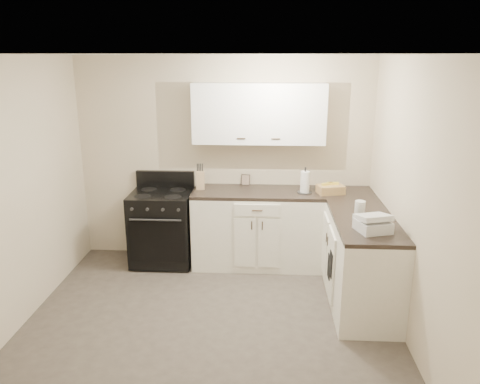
# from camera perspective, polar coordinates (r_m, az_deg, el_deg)

# --- Properties ---
(floor) EXTENTS (3.60, 3.60, 0.00)m
(floor) POSITION_cam_1_polar(r_m,az_deg,el_deg) (4.61, -3.81, -16.41)
(floor) COLOR #473F38
(floor) RESTS_ON ground
(ceiling) EXTENTS (3.60, 3.60, 0.00)m
(ceiling) POSITION_cam_1_polar(r_m,az_deg,el_deg) (3.88, -4.53, 16.39)
(ceiling) COLOR white
(ceiling) RESTS_ON wall_back
(wall_back) EXTENTS (3.60, 0.00, 3.60)m
(wall_back) POSITION_cam_1_polar(r_m,az_deg,el_deg) (5.81, -1.93, 3.97)
(wall_back) COLOR beige
(wall_back) RESTS_ON ground
(wall_right) EXTENTS (0.00, 3.60, 3.60)m
(wall_right) POSITION_cam_1_polar(r_m,az_deg,el_deg) (4.25, 20.74, -1.78)
(wall_right) COLOR beige
(wall_right) RESTS_ON ground
(wall_left) EXTENTS (0.00, 3.60, 3.60)m
(wall_left) POSITION_cam_1_polar(r_m,az_deg,el_deg) (4.66, -26.69, -0.94)
(wall_left) COLOR beige
(wall_left) RESTS_ON ground
(wall_front) EXTENTS (3.60, 0.00, 3.60)m
(wall_front) POSITION_cam_1_polar(r_m,az_deg,el_deg) (2.45, -9.53, -14.41)
(wall_front) COLOR beige
(wall_front) RESTS_ON ground
(base_cabinets_back) EXTENTS (1.55, 0.60, 0.90)m
(base_cabinets_back) POSITION_cam_1_polar(r_m,az_deg,el_deg) (5.73, 2.13, -4.58)
(base_cabinets_back) COLOR white
(base_cabinets_back) RESTS_ON floor
(base_cabinets_right) EXTENTS (0.60, 1.90, 0.90)m
(base_cabinets_right) POSITION_cam_1_polar(r_m,az_deg,el_deg) (5.22, 13.97, -7.22)
(base_cabinets_right) COLOR white
(base_cabinets_right) RESTS_ON floor
(countertop_back) EXTENTS (1.55, 0.60, 0.04)m
(countertop_back) POSITION_cam_1_polar(r_m,az_deg,el_deg) (5.58, 2.18, -0.06)
(countertop_back) COLOR black
(countertop_back) RESTS_ON base_cabinets_back
(countertop_right) EXTENTS (0.60, 1.90, 0.04)m
(countertop_right) POSITION_cam_1_polar(r_m,az_deg,el_deg) (5.06, 14.33, -2.33)
(countertop_right) COLOR black
(countertop_right) RESTS_ON base_cabinets_right
(upper_cabinets) EXTENTS (1.55, 0.30, 0.70)m
(upper_cabinets) POSITION_cam_1_polar(r_m,az_deg,el_deg) (5.54, 2.32, 9.55)
(upper_cabinets) COLOR white
(upper_cabinets) RESTS_ON wall_back
(stove) EXTENTS (0.73, 0.62, 0.88)m
(stove) POSITION_cam_1_polar(r_m,az_deg,el_deg) (5.84, -9.44, -4.29)
(stove) COLOR black
(stove) RESTS_ON floor
(knife_block) EXTENTS (0.11, 0.11, 0.22)m
(knife_block) POSITION_cam_1_polar(r_m,az_deg,el_deg) (5.64, -4.88, 1.46)
(knife_block) COLOR tan
(knife_block) RESTS_ON countertop_back
(paper_towel) EXTENTS (0.12, 0.12, 0.26)m
(paper_towel) POSITION_cam_1_polar(r_m,az_deg,el_deg) (5.51, 7.91, 1.20)
(paper_towel) COLOR white
(paper_towel) RESTS_ON countertop_back
(picture_frame) EXTENTS (0.11, 0.05, 0.13)m
(picture_frame) POSITION_cam_1_polar(r_m,az_deg,el_deg) (5.81, 0.68, 1.51)
(picture_frame) COLOR black
(picture_frame) RESTS_ON countertop_back
(wicker_basket) EXTENTS (0.34, 0.26, 0.10)m
(wicker_basket) POSITION_cam_1_polar(r_m,az_deg,el_deg) (5.55, 10.97, 0.32)
(wicker_basket) COLOR tan
(wicker_basket) RESTS_ON countertop_right
(countertop_grill) EXTENTS (0.34, 0.33, 0.10)m
(countertop_grill) POSITION_cam_1_polar(r_m,az_deg,el_deg) (4.46, 15.90, -4.00)
(countertop_grill) COLOR silver
(countertop_grill) RESTS_ON countertop_right
(glass_jar) EXTENTS (0.13, 0.13, 0.17)m
(glass_jar) POSITION_cam_1_polar(r_m,az_deg,el_deg) (4.79, 14.39, -2.05)
(glass_jar) COLOR silver
(glass_jar) RESTS_ON countertop_right
(oven_mitt_near) EXTENTS (0.02, 0.15, 0.25)m
(oven_mitt_near) POSITION_cam_1_polar(r_m,az_deg,el_deg) (4.77, 11.07, -8.63)
(oven_mitt_near) COLOR black
(oven_mitt_near) RESTS_ON base_cabinets_right
(oven_mitt_far) EXTENTS (0.02, 0.14, 0.25)m
(oven_mitt_far) POSITION_cam_1_polar(r_m,az_deg,el_deg) (4.91, 10.84, -8.93)
(oven_mitt_far) COLOR black
(oven_mitt_far) RESTS_ON base_cabinets_right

